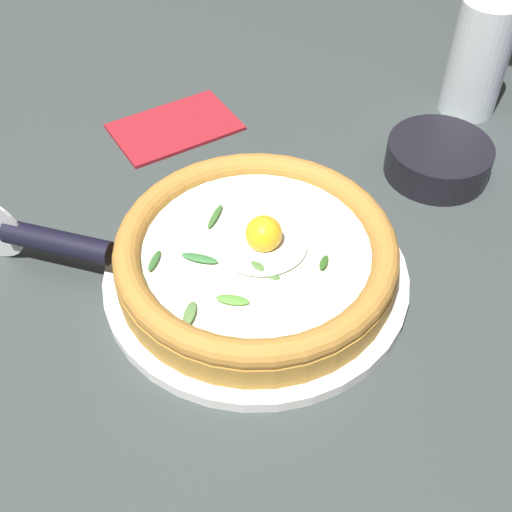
{
  "coord_description": "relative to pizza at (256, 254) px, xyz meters",
  "views": [
    {
      "loc": [
        -0.09,
        -0.35,
        0.46
      ],
      "look_at": [
        0.04,
        0.03,
        0.03
      ],
      "focal_mm": 46.67,
      "sensor_mm": 36.0,
      "label": 1
    }
  ],
  "objects": [
    {
      "name": "folded_napkin",
      "position": [
        -0.02,
        0.25,
        -0.03
      ],
      "size": [
        0.16,
        0.12,
        0.01
      ],
      "primitive_type": "cube",
      "rotation": [
        0.0,
        0.0,
        3.37
      ],
      "color": "maroon",
      "rests_on": "ground"
    },
    {
      "name": "drinking_glass",
      "position": [
        0.33,
        0.18,
        0.02
      ],
      "size": [
        0.07,
        0.07,
        0.14
      ],
      "color": "silver",
      "rests_on": "ground"
    },
    {
      "name": "pizza_cutter",
      "position": [
        -0.18,
        0.08,
        0.0
      ],
      "size": [
        0.14,
        0.1,
        0.07
      ],
      "color": "silver",
      "rests_on": "ground"
    },
    {
      "name": "pizza",
      "position": [
        0.0,
        0.0,
        0.0
      ],
      "size": [
        0.25,
        0.25,
        0.06
      ],
      "color": "#B68233",
      "rests_on": "pizza_plate"
    },
    {
      "name": "pizza_plate",
      "position": [
        -0.0,
        0.0,
        -0.03
      ],
      "size": [
        0.28,
        0.28,
        0.01
      ],
      "primitive_type": "cylinder",
      "color": "white",
      "rests_on": "ground"
    },
    {
      "name": "ground_plane",
      "position": [
        -0.04,
        -0.03,
        -0.05
      ],
      "size": [
        2.4,
        2.4,
        0.03
      ],
      "primitive_type": "cube",
      "color": "#363E3D",
      "rests_on": "ground"
    },
    {
      "name": "side_bowl",
      "position": [
        0.23,
        0.09,
        -0.02
      ],
      "size": [
        0.11,
        0.11,
        0.04
      ],
      "primitive_type": "cylinder",
      "color": "black",
      "rests_on": "ground"
    }
  ]
}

